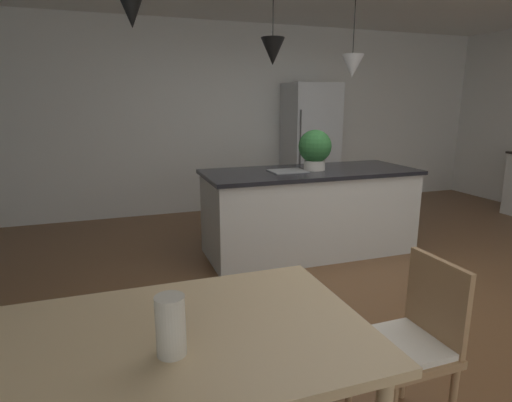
# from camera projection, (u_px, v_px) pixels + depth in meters

# --- Properties ---
(ground_plane) EXTENTS (10.00, 8.40, 0.04)m
(ground_plane) POSITION_uv_depth(u_px,v_px,m) (364.00, 295.00, 3.59)
(ground_plane) COLOR brown
(wall_back_kitchen) EXTENTS (10.00, 0.12, 2.70)m
(wall_back_kitchen) POSITION_uv_depth(u_px,v_px,m) (247.00, 119.00, 6.27)
(wall_back_kitchen) COLOR white
(wall_back_kitchen) RESTS_ON ground_plane
(dining_table) EXTENTS (1.85, 0.96, 0.73)m
(dining_table) POSITION_uv_depth(u_px,v_px,m) (129.00, 358.00, 1.56)
(dining_table) COLOR #D1B284
(dining_table) RESTS_ON ground_plane
(chair_kitchen_end) EXTENTS (0.41, 0.41, 0.87)m
(chair_kitchen_end) POSITION_uv_depth(u_px,v_px,m) (411.00, 340.00, 2.01)
(chair_kitchen_end) COLOR #A87F56
(chair_kitchen_end) RESTS_ON ground_plane
(kitchen_island) EXTENTS (2.25, 0.91, 0.91)m
(kitchen_island) POSITION_uv_depth(u_px,v_px,m) (309.00, 211.00, 4.47)
(kitchen_island) COLOR silver
(kitchen_island) RESTS_ON ground_plane
(refrigerator) EXTENTS (0.72, 0.67, 1.87)m
(refrigerator) POSITION_uv_depth(u_px,v_px,m) (310.00, 147.00, 6.28)
(refrigerator) COLOR silver
(refrigerator) RESTS_ON ground_plane
(pendant_over_island_main) EXTENTS (0.23, 0.23, 0.76)m
(pendant_over_island_main) POSITION_uv_depth(u_px,v_px,m) (273.00, 51.00, 3.96)
(pendant_over_island_main) COLOR black
(pendant_over_island_aux) EXTENTS (0.23, 0.23, 0.86)m
(pendant_over_island_aux) POSITION_uv_depth(u_px,v_px,m) (352.00, 66.00, 4.27)
(pendant_over_island_aux) COLOR black
(potted_plant_on_island) EXTENTS (0.34, 0.34, 0.42)m
(potted_plant_on_island) POSITION_uv_depth(u_px,v_px,m) (315.00, 148.00, 4.33)
(potted_plant_on_island) COLOR beige
(potted_plant_on_island) RESTS_ON kitchen_island
(vase_on_dining_table) EXTENTS (0.11, 0.11, 0.22)m
(vase_on_dining_table) POSITION_uv_depth(u_px,v_px,m) (171.00, 326.00, 1.45)
(vase_on_dining_table) COLOR silver
(vase_on_dining_table) RESTS_ON dining_table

